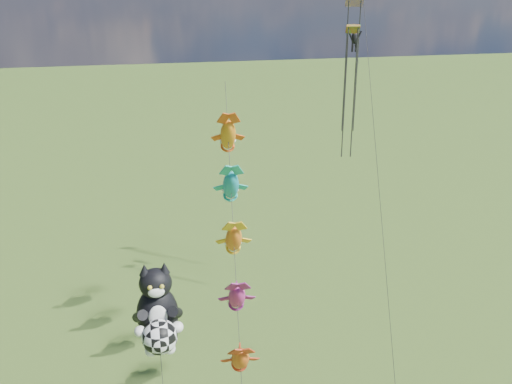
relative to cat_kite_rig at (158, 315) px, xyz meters
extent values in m
ellipsoid|color=black|center=(0.00, 0.37, -0.18)|extent=(2.06, 1.69, 2.97)
ellipsoid|color=black|center=(0.00, 0.28, 1.58)|extent=(1.59, 1.44, 1.50)
cone|color=black|center=(-0.46, 0.28, 2.37)|extent=(0.52, 0.52, 0.56)
cone|color=black|center=(0.46, 0.28, 2.37)|extent=(0.52, 0.52, 0.56)
ellipsoid|color=white|center=(0.00, -0.33, 1.44)|extent=(0.78, 0.40, 0.54)
ellipsoid|color=white|center=(0.00, -0.33, 0.09)|extent=(0.93, 0.36, 1.23)
sphere|color=gold|center=(-0.28, -0.39, 1.75)|extent=(0.22, 0.22, 0.22)
sphere|color=gold|center=(0.28, -0.39, 1.75)|extent=(0.22, 0.22, 0.22)
sphere|color=white|center=(-0.88, -0.61, -0.42)|extent=(0.56, 0.56, 0.56)
sphere|color=white|center=(0.88, -0.61, -0.42)|extent=(0.56, 0.56, 0.56)
sphere|color=white|center=(-0.46, 0.23, -2.18)|extent=(0.59, 0.59, 0.59)
sphere|color=white|center=(0.46, 0.23, -2.18)|extent=(0.59, 0.59, 0.59)
sphere|color=white|center=(0.00, -0.89, -0.65)|extent=(1.70, 1.70, 1.70)
cylinder|color=black|center=(4.58, 4.58, -0.09)|extent=(1.74, 15.74, 17.99)
ellipsoid|color=orange|center=(4.21, 1.12, -4.04)|extent=(1.24, 2.70, 2.79)
ellipsoid|color=#D8338A|center=(4.45, 3.32, -1.53)|extent=(1.24, 2.70, 2.79)
ellipsoid|color=red|center=(4.69, 5.52, 0.99)|extent=(1.24, 2.70, 2.79)
ellipsoid|color=#197ABF|center=(4.93, 7.72, 3.50)|extent=(1.24, 2.70, 2.79)
ellipsoid|color=#F2AC19|center=(5.17, 9.92, 6.02)|extent=(1.24, 2.70, 2.79)
cylinder|color=black|center=(13.79, 6.61, 4.26)|extent=(2.40, 16.93, 26.67)
cube|color=green|center=(13.82, 12.12, 12.04)|extent=(0.99, 0.74, 0.58)
cylinder|color=black|center=(13.51, 12.12, 7.62)|extent=(0.08, 0.08, 8.82)
cylinder|color=black|center=(14.13, 12.12, 7.62)|extent=(0.08, 0.08, 8.82)
cube|color=#201AD2|center=(14.98, 15.07, 13.55)|extent=(1.30, 0.84, 0.61)
cylinder|color=black|center=(14.56, 15.07, 8.90)|extent=(0.08, 0.08, 9.30)
cylinder|color=black|center=(15.39, 15.07, 8.90)|extent=(0.08, 0.08, 9.30)
camera|label=1|loc=(-0.24, -23.98, 15.31)|focal=40.00mm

